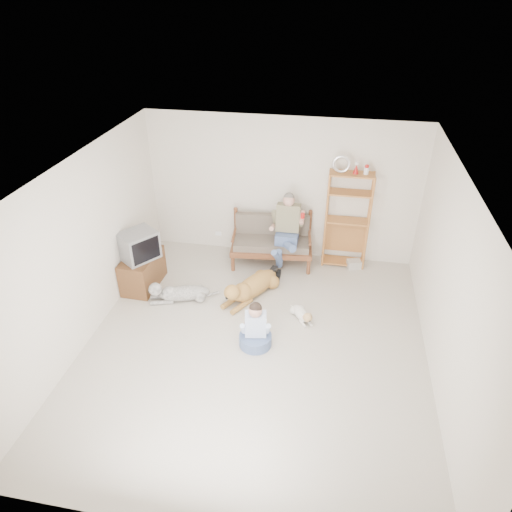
% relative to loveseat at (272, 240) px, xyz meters
% --- Properties ---
extents(floor, '(5.50, 5.50, 0.00)m').
position_rel_loveseat_xyz_m(floor, '(0.10, -2.37, -0.49)').
color(floor, beige).
rests_on(floor, ground).
extents(ceiling, '(5.50, 5.50, 0.00)m').
position_rel_loveseat_xyz_m(ceiling, '(0.10, -2.37, 2.21)').
color(ceiling, white).
rests_on(ceiling, ground).
extents(wall_back, '(5.00, 0.00, 5.00)m').
position_rel_loveseat_xyz_m(wall_back, '(0.10, 0.38, 0.86)').
color(wall_back, beige).
rests_on(wall_back, ground).
extents(wall_front, '(5.00, 0.00, 5.00)m').
position_rel_loveseat_xyz_m(wall_front, '(0.10, -5.12, 0.86)').
color(wall_front, beige).
rests_on(wall_front, ground).
extents(wall_left, '(0.00, 5.50, 5.50)m').
position_rel_loveseat_xyz_m(wall_left, '(-2.40, -2.37, 0.86)').
color(wall_left, beige).
rests_on(wall_left, ground).
extents(wall_right, '(0.00, 5.50, 5.50)m').
position_rel_loveseat_xyz_m(wall_right, '(2.60, -2.37, 0.86)').
color(wall_right, beige).
rests_on(wall_right, ground).
extents(loveseat, '(1.56, 0.85, 0.95)m').
position_rel_loveseat_xyz_m(loveseat, '(0.00, 0.00, 0.00)').
color(loveseat, brown).
rests_on(loveseat, ground).
extents(man, '(0.56, 0.80, 1.29)m').
position_rel_loveseat_xyz_m(man, '(0.26, -0.24, 0.19)').
color(man, '#526397').
rests_on(man, loveseat).
extents(etagere, '(0.81, 0.36, 2.13)m').
position_rel_loveseat_xyz_m(etagere, '(1.34, 0.18, 0.45)').
color(etagere, '#AD6F36').
rests_on(etagere, ground).
extents(book_stack, '(0.29, 0.24, 0.16)m').
position_rel_loveseat_xyz_m(book_stack, '(1.56, 0.06, -0.41)').
color(book_stack, silver).
rests_on(book_stack, ground).
extents(tv_stand, '(0.53, 0.92, 0.60)m').
position_rel_loveseat_xyz_m(tv_stand, '(-2.12, -1.18, -0.19)').
color(tv_stand, brown).
rests_on(tv_stand, ground).
extents(crt_tv, '(0.72, 0.75, 0.49)m').
position_rel_loveseat_xyz_m(crt_tv, '(-2.09, -1.22, 0.36)').
color(crt_tv, slate).
rests_on(crt_tv, tv_stand).
extents(wall_outlet, '(0.12, 0.02, 0.08)m').
position_rel_loveseat_xyz_m(wall_outlet, '(-1.15, 0.37, -0.19)').
color(wall_outlet, white).
rests_on(wall_outlet, ground).
extents(golden_retriever, '(0.87, 1.38, 0.46)m').
position_rel_loveseat_xyz_m(golden_retriever, '(-0.19, -1.17, -0.30)').
color(golden_retriever, '#AE743C').
rests_on(golden_retriever, ground).
extents(shaggy_dog, '(1.19, 0.55, 0.37)m').
position_rel_loveseat_xyz_m(shaggy_dog, '(-1.38, -1.49, -0.34)').
color(shaggy_dog, white).
rests_on(shaggy_dog, ground).
extents(terrier, '(0.41, 0.54, 0.24)m').
position_rel_loveseat_xyz_m(terrier, '(0.75, -1.64, -0.39)').
color(terrier, white).
rests_on(terrier, ground).
extents(child, '(0.49, 0.49, 0.77)m').
position_rel_loveseat_xyz_m(child, '(0.11, -2.33, -0.21)').
color(child, '#526397').
rests_on(child, ground).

